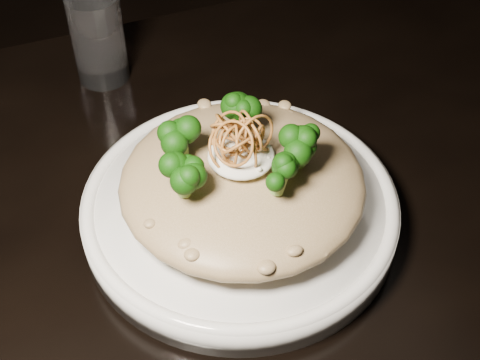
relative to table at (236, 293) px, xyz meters
name	(u,v)px	position (x,y,z in m)	size (l,w,h in m)	color
table	(236,293)	(0.00, 0.00, 0.00)	(1.10, 0.80, 0.75)	black
plate	(240,210)	(0.01, 0.02, 0.10)	(0.29, 0.29, 0.03)	white
risotto	(242,182)	(0.01, 0.02, 0.14)	(0.22, 0.22, 0.05)	brown
broccoli	(237,144)	(0.01, 0.02, 0.19)	(0.14, 0.14, 0.05)	black
cheese	(241,156)	(0.01, 0.02, 0.17)	(0.06, 0.06, 0.02)	white
shallots	(241,131)	(0.01, 0.02, 0.20)	(0.06, 0.06, 0.04)	brown
drinking_glass	(98,39)	(-0.05, 0.29, 0.14)	(0.06, 0.06, 0.11)	white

